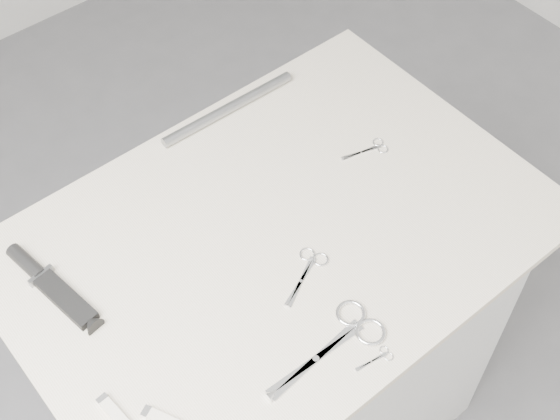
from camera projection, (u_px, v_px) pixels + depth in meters
plinth at (278, 351)px, 1.82m from camera, size 0.90×0.60×0.90m
display_board at (277, 236)px, 1.46m from camera, size 1.00×0.70×0.02m
large_shears at (345, 335)px, 1.32m from camera, size 0.23×0.10×0.01m
embroidery_scissors_a at (309, 267)px, 1.40m from camera, size 0.13×0.08×0.00m
embroidery_scissors_b at (371, 149)px, 1.58m from camera, size 0.10×0.05×0.00m
tiny_scissors at (378, 358)px, 1.29m from camera, size 0.07×0.03×0.00m
sheathed_knife at (48, 282)px, 1.38m from camera, size 0.07×0.23×0.03m
pocket_knife_a at (117, 416)px, 1.23m from camera, size 0.03×0.09×0.01m
metal_rail at (228, 108)px, 1.64m from camera, size 0.32×0.03×0.02m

